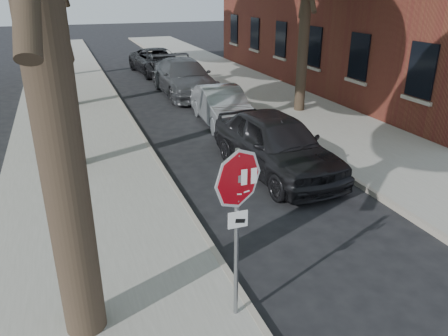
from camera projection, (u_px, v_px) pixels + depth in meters
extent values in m
plane|color=black|center=(277.00, 308.00, 6.78)|extent=(120.00, 120.00, 0.00)
cube|color=gray|center=(72.00, 119.00, 16.34)|extent=(4.00, 55.00, 0.12)
cube|color=gray|center=(276.00, 100.00, 19.08)|extent=(4.00, 55.00, 0.12)
cube|color=#9E9384|center=(127.00, 113.00, 17.00)|extent=(0.12, 55.00, 0.13)
cube|color=#9E9384|center=(232.00, 104.00, 18.42)|extent=(0.12, 55.00, 0.13)
cylinder|color=gray|center=(237.00, 237.00, 6.01)|extent=(0.06, 0.06, 2.60)
cube|color=#99999E|center=(238.00, 178.00, 5.64)|extent=(0.05, 0.06, 0.10)
cylinder|color=#99999E|center=(238.00, 179.00, 5.64)|extent=(0.76, 0.32, 0.82)
cylinder|color=white|center=(239.00, 179.00, 5.62)|extent=(0.76, 0.32, 0.82)
cylinder|color=red|center=(239.00, 179.00, 5.62)|extent=(0.68, 0.29, 0.74)
cube|color=white|center=(224.00, 180.00, 5.53)|extent=(0.08, 0.00, 0.22)
cube|color=white|center=(234.00, 179.00, 5.58)|extent=(0.08, 0.00, 0.22)
cube|color=white|center=(244.00, 177.00, 5.62)|extent=(0.08, 0.00, 0.22)
cube|color=white|center=(254.00, 176.00, 5.67)|extent=(0.08, 0.00, 0.22)
cube|color=silver|center=(231.00, 194.00, 5.65)|extent=(0.08, 0.00, 0.03)
cube|color=silver|center=(239.00, 194.00, 5.69)|extent=(0.08, 0.00, 0.03)
cube|color=silver|center=(247.00, 192.00, 5.72)|extent=(0.08, 0.00, 0.03)
cube|color=white|center=(238.00, 220.00, 5.86)|extent=(0.28, 0.02, 0.24)
cube|color=black|center=(240.00, 221.00, 5.87)|extent=(0.15, 0.00, 0.08)
imported|color=black|center=(276.00, 144.00, 11.48)|extent=(2.22, 4.84, 1.61)
imported|color=#94979B|center=(222.00, 106.00, 15.65)|extent=(1.64, 4.13, 1.34)
imported|color=#454649|center=(184.00, 77.00, 20.02)|extent=(2.21, 5.42, 1.57)
imported|color=black|center=(158.00, 62.00, 24.85)|extent=(2.75, 5.25, 1.41)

